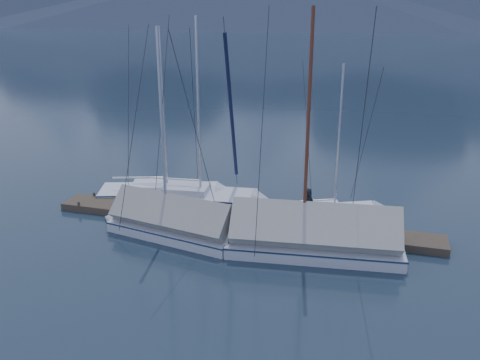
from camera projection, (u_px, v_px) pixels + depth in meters
name	position (u px, v px, depth m)	size (l,w,h in m)	color
ground	(227.00, 243.00, 21.62)	(1000.00, 1000.00, 0.00)	black
dock	(240.00, 223.00, 23.40)	(18.00, 1.50, 0.54)	#382D23
mooring_posts	(230.00, 217.00, 23.45)	(15.12, 1.52, 0.35)	#382D23
sailboat_open_left	(177.00, 193.00, 26.87)	(7.48, 4.13, 9.53)	silver
sailboat_open_mid	(211.00, 199.00, 26.11)	(7.81, 3.29, 10.07)	silver
sailboat_open_right	(342.00, 214.00, 24.35)	(6.16, 4.00, 7.93)	silver
sailboat_covered_near	(299.00, 239.00, 20.79)	(8.45, 3.69, 10.67)	silver
sailboat_covered_far	(164.00, 223.00, 22.47)	(7.21, 3.39, 9.74)	silver
person	(309.00, 208.00, 22.17)	(0.65, 0.43, 1.79)	black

